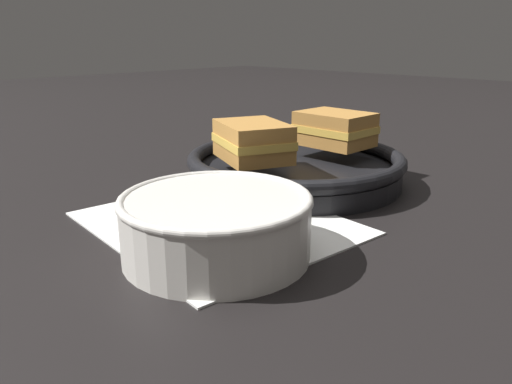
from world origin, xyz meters
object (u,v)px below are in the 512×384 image
spoon (244,217)px  sandwich_near_right (253,141)px  skillet (295,166)px  sandwich_near_left (335,129)px  soup_bowl (216,222)px

spoon → sandwich_near_right: bearing=107.9°
spoon → sandwich_near_right: sandwich_near_right is taller
spoon → skillet: skillet is taller
skillet → spoon: bearing=-68.1°
skillet → sandwich_near_left: (0.01, 0.07, 0.04)m
soup_bowl → skillet: 0.25m
spoon → sandwich_near_right: size_ratio=1.34×
skillet → sandwich_near_left: 0.08m
soup_bowl → sandwich_near_right: (-0.11, 0.16, 0.03)m
soup_bowl → spoon: 0.09m
skillet → soup_bowl: bearing=-66.0°
soup_bowl → skillet: size_ratio=0.49×
soup_bowl → sandwich_near_left: 0.31m
soup_bowl → skillet: soup_bowl is taller
spoon → sandwich_near_left: bearing=80.5°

